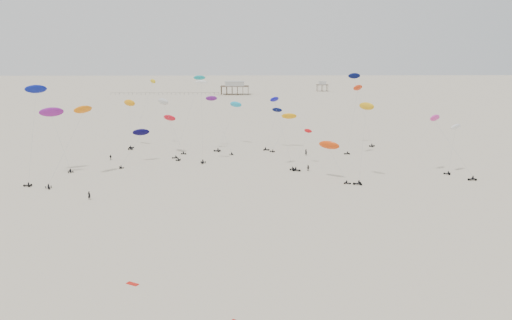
{
  "coord_description": "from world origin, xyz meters",
  "views": [
    {
      "loc": [
        -2.49,
        -24.04,
        31.46
      ],
      "look_at": [
        0.0,
        88.0,
        7.0
      ],
      "focal_mm": 35.0,
      "sensor_mm": 36.0,
      "label": 1
    }
  ],
  "objects_px": {
    "pavilion_main": "(235,89)",
    "spectator_0": "(89,200)",
    "pavilion_small": "(322,87)",
    "rig_4": "(78,121)",
    "rig_0": "(281,122)",
    "rig_9": "(232,115)"
  },
  "relations": [
    {
      "from": "spectator_0",
      "to": "rig_4",
      "type": "bearing_deg",
      "value": -49.0
    },
    {
      "from": "rig_9",
      "to": "rig_0",
      "type": "bearing_deg",
      "value": -142.29
    },
    {
      "from": "pavilion_main",
      "to": "rig_4",
      "type": "xyz_separation_m",
      "value": [
        -34.63,
        -248.39,
        10.1
      ]
    },
    {
      "from": "pavilion_small",
      "to": "spectator_0",
      "type": "xyz_separation_m",
      "value": [
        -96.34,
        -299.48,
        -3.49
      ]
    },
    {
      "from": "rig_0",
      "to": "rig_9",
      "type": "relative_size",
      "value": 0.99
    },
    {
      "from": "pavilion_main",
      "to": "spectator_0",
      "type": "xyz_separation_m",
      "value": [
        -26.34,
        -269.48,
        -4.22
      ]
    },
    {
      "from": "pavilion_small",
      "to": "rig_4",
      "type": "bearing_deg",
      "value": -110.6
    },
    {
      "from": "pavilion_small",
      "to": "pavilion_main",
      "type": "bearing_deg",
      "value": -156.8
    },
    {
      "from": "rig_4",
      "to": "rig_0",
      "type": "bearing_deg",
      "value": 164.45
    },
    {
      "from": "pavilion_main",
      "to": "rig_0",
      "type": "height_order",
      "value": "rig_0"
    },
    {
      "from": "rig_4",
      "to": "pavilion_main",
      "type": "bearing_deg",
      "value": -123.78
    },
    {
      "from": "rig_0",
      "to": "spectator_0",
      "type": "relative_size",
      "value": 8.89
    },
    {
      "from": "pavilion_small",
      "to": "rig_4",
      "type": "distance_m",
      "value": 297.6
    },
    {
      "from": "pavilion_main",
      "to": "rig_4",
      "type": "height_order",
      "value": "rig_4"
    },
    {
      "from": "pavilion_small",
      "to": "rig_9",
      "type": "relative_size",
      "value": 0.45
    },
    {
      "from": "pavilion_main",
      "to": "rig_0",
      "type": "distance_m",
      "value": 239.74
    },
    {
      "from": "pavilion_main",
      "to": "spectator_0",
      "type": "bearing_deg",
      "value": -95.58
    },
    {
      "from": "pavilion_main",
      "to": "pavilion_small",
      "type": "height_order",
      "value": "pavilion_main"
    },
    {
      "from": "pavilion_small",
      "to": "rig_9",
      "type": "bearing_deg",
      "value": -105.86
    },
    {
      "from": "pavilion_main",
      "to": "rig_0",
      "type": "bearing_deg",
      "value": -85.87
    },
    {
      "from": "rig_9",
      "to": "spectator_0",
      "type": "distance_m",
      "value": 70.84
    },
    {
      "from": "rig_4",
      "to": "pavilion_small",
      "type": "bearing_deg",
      "value": -136.44
    }
  ]
}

